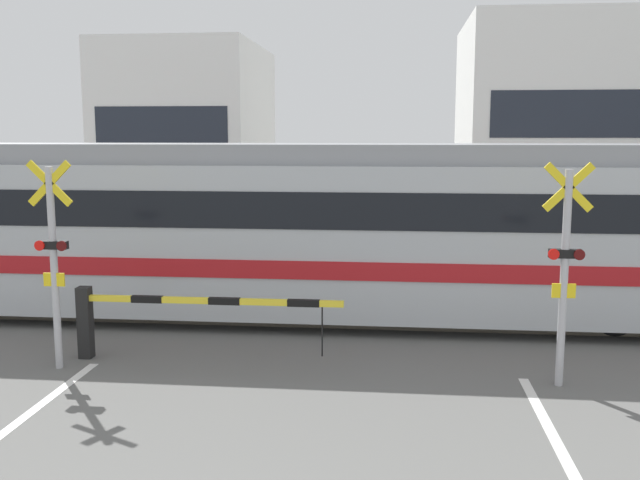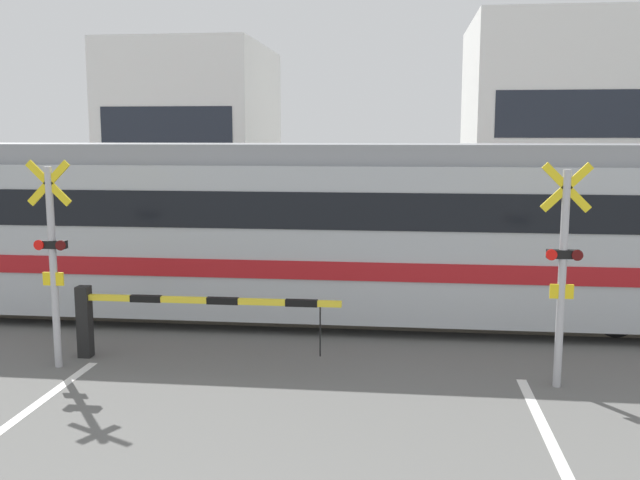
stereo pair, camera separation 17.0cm
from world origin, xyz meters
The scene contains 9 objects.
rail_track_near centered at (0.00, 9.47, 0.04)m, with size 50.00×0.10×0.08m.
rail_track_far centered at (0.00, 10.90, 0.04)m, with size 50.00×0.10×0.08m.
commuter_train centered at (-1.49, 10.19, 1.78)m, with size 21.66×2.80×3.33m.
crossing_barrier_near centered at (-2.38, 7.31, 0.78)m, with size 4.18×0.20×1.14m.
crossing_barrier_far centered at (2.38, 13.33, 0.78)m, with size 4.18×0.20×1.14m.
crossing_signal_left centered at (-3.68, 6.79, 1.73)m, with size 0.68×0.15×3.13m.
crossing_signal_right centered at (3.68, 6.79, 1.73)m, with size 0.68×0.15×3.13m.
building_left_of_street centered at (-6.58, 24.11, 3.42)m, with size 5.49×7.02×6.83m.
building_right_of_street centered at (7.22, 24.11, 3.77)m, with size 6.79×7.02×7.54m.
Camera 2 is at (1.50, -3.12, 3.50)m, focal length 40.00 mm.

